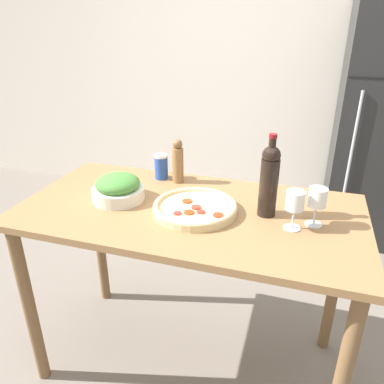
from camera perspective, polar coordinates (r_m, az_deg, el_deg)
The scene contains 10 objects.
ground_plane at distance 2.15m, azimuth -0.32°, elevation -24.09°, with size 14.00×14.00×0.00m, color slate.
wall_back at distance 3.43m, azimuth 10.59°, elevation 19.01°, with size 6.40×0.09×2.60m.
prep_counter at distance 1.66m, azimuth -0.39°, elevation -6.34°, with size 1.45×0.74×0.89m.
wine_bottle at distance 1.51m, azimuth 11.67°, elevation 1.92°, with size 0.07×0.07×0.34m.
wine_glass_near at distance 1.45m, azimuth 15.42°, elevation -1.59°, with size 0.07×0.07×0.16m.
wine_glass_far at distance 1.50m, azimuth 18.54°, elevation -1.08°, with size 0.07×0.07×0.16m.
pepper_mill at distance 1.82m, azimuth -2.18°, elevation 4.60°, with size 0.06×0.06×0.22m.
salad_bowl at distance 1.69m, azimuth -11.19°, elevation 0.55°, with size 0.23×0.23×0.12m.
homemade_pizza at distance 1.56m, azimuth 0.47°, elevation -2.39°, with size 0.35×0.35×0.04m.
salt_canister at distance 1.88m, azimuth -4.72°, elevation 3.88°, with size 0.07×0.07×0.13m.
Camera 1 is at (0.44, -1.35, 1.62)m, focal length 35.00 mm.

